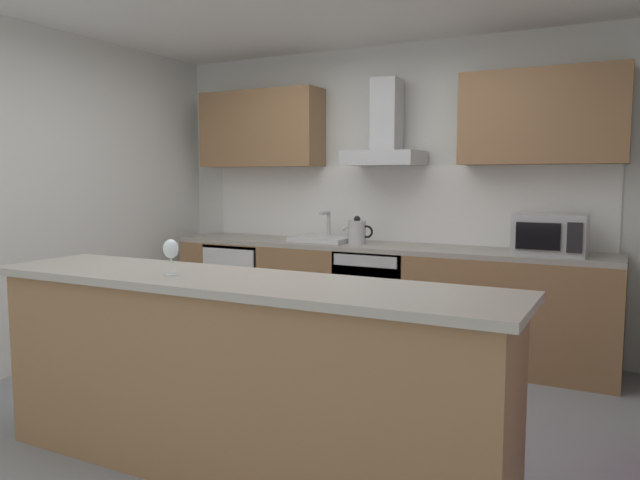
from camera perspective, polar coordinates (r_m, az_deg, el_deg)
The scene contains 14 objects.
ground at distance 3.92m, azimuth -4.20°, elevation -16.21°, with size 5.26×4.94×0.02m, color gray.
wall_back at distance 5.47m, azimuth 6.98°, elevation 4.14°, with size 5.26×0.12×2.60m, color silver.
wall_left at distance 5.14m, azimuth -25.63°, elevation 3.49°, with size 0.12×4.94×2.60m, color silver.
backsplash_tile at distance 5.40m, azimuth 6.70°, elevation 3.38°, with size 3.62×0.02×0.66m, color white.
counter_back at distance 5.21m, azimuth 5.39°, elevation -5.35°, with size 3.75×0.60×0.90m.
counter_island at distance 3.08m, azimuth -7.84°, elevation -12.46°, with size 2.74×0.64×0.98m.
upper_cabinets at distance 5.27m, azimuth 6.17°, elevation 10.72°, with size 3.70×0.32×0.70m.
oven at distance 5.18m, azimuth 5.42°, elevation -5.31°, with size 0.60×0.62×0.80m.
refrigerator at distance 5.81m, azimuth -6.90°, elevation -4.45°, with size 0.58×0.60×0.85m.
microwave at distance 4.73m, azimuth 20.68°, elevation 0.50°, with size 0.50×0.38×0.30m.
sink at distance 5.34m, azimuth 0.23°, elevation 0.14°, with size 0.50×0.40×0.26m.
kettle at distance 5.14m, azimuth 3.48°, elevation 0.77°, with size 0.29×0.15×0.24m.
range_hood at distance 5.21m, azimuth 6.11°, elevation 9.42°, with size 0.62×0.45×0.72m.
wine_glass at distance 3.09m, azimuth -13.74°, elevation -0.93°, with size 0.08×0.08×0.18m.
Camera 1 is at (1.92, -3.09, 1.47)m, focal length 34.32 mm.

